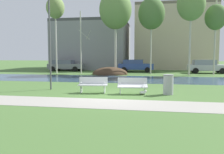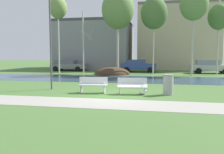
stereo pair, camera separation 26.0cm
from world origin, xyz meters
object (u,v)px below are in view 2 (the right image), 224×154
object	(u,v)px
trash_bin	(168,84)
seagull	(143,93)
bench_left	(93,84)
parked_van_nearest_grey	(68,65)
streetlamp	(50,25)
parked_hatch_third_silver	(210,66)
parked_sedan_second_blue	(138,65)
bench_right	(132,85)

from	to	relation	value
trash_bin	seagull	bearing A→B (deg)	-165.79
bench_left	trash_bin	bearing A→B (deg)	1.73
parked_van_nearest_grey	trash_bin	bearing A→B (deg)	-53.89
seagull	parked_van_nearest_grey	distance (m)	20.03
streetlamp	parked_hatch_third_silver	xyz separation A→B (m)	(12.28, 15.08, -3.12)
trash_bin	seagull	world-z (taller)	trash_bin
seagull	parked_sedan_second_blue	world-z (taller)	parked_sedan_second_blue
trash_bin	parked_hatch_third_silver	distance (m)	16.66
parked_van_nearest_grey	seagull	bearing A→B (deg)	-57.49
trash_bin	streetlamp	world-z (taller)	streetlamp
bench_right	streetlamp	size ratio (longest dim) A/B	0.28
bench_right	parked_van_nearest_grey	xyz separation A→B (m)	(-10.18, 16.67, 0.29)
seagull	parked_sedan_second_blue	xyz separation A→B (m)	(-1.58, 16.69, 0.67)
bench_left	seagull	world-z (taller)	bench_left
seagull	streetlamp	size ratio (longest dim) A/B	0.07
parked_van_nearest_grey	bench_left	bearing A→B (deg)	-64.40
streetlamp	parked_van_nearest_grey	distance (m)	16.95
streetlamp	parked_hatch_third_silver	size ratio (longest dim) A/B	1.37
trash_bin	parked_hatch_third_silver	bearing A→B (deg)	71.34
streetlamp	trash_bin	bearing A→B (deg)	-5.78
bench_right	parked_sedan_second_blue	xyz separation A→B (m)	(-1.00, 16.48, 0.33)
trash_bin	parked_hatch_third_silver	xyz separation A→B (m)	(5.33, 15.78, 0.25)
bench_right	seagull	xyz separation A→B (m)	(0.58, -0.21, -0.34)
parked_hatch_third_silver	parked_sedan_second_blue	bearing A→B (deg)	175.99
parked_van_nearest_grey	parked_hatch_third_silver	distance (m)	17.42
parked_van_nearest_grey	parked_sedan_second_blue	world-z (taller)	parked_sedan_second_blue
seagull	parked_sedan_second_blue	bearing A→B (deg)	95.42
trash_bin	parked_sedan_second_blue	size ratio (longest dim) A/B	0.25
bench_left	parked_van_nearest_grey	distance (m)	18.49
bench_left	parked_sedan_second_blue	bearing A→B (deg)	85.88
parked_van_nearest_grey	parked_hatch_third_silver	bearing A→B (deg)	-2.52
bench_left	trash_bin	xyz separation A→B (m)	(4.08, 0.12, 0.08)
bench_left	parked_van_nearest_grey	size ratio (longest dim) A/B	0.36
parked_van_nearest_grey	parked_sedan_second_blue	bearing A→B (deg)	-1.18
streetlamp	parked_hatch_third_silver	bearing A→B (deg)	50.84
parked_sedan_second_blue	trash_bin	bearing A→B (deg)	-79.95
seagull	parked_sedan_second_blue	distance (m)	16.78
bench_right	streetlamp	world-z (taller)	streetlamp
bench_right	parked_hatch_third_silver	bearing A→B (deg)	65.58
parked_sedan_second_blue	parked_hatch_third_silver	bearing A→B (deg)	-4.01
bench_left	parked_sedan_second_blue	size ratio (longest dim) A/B	0.39
bench_right	streetlamp	bearing A→B (deg)	170.71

